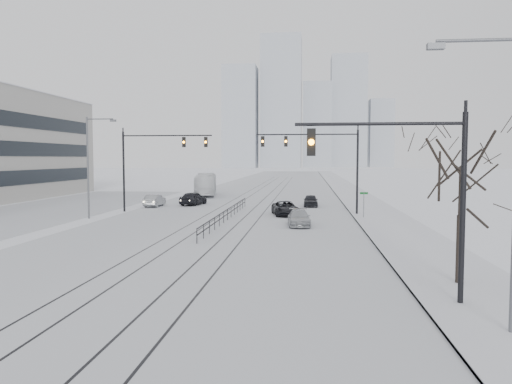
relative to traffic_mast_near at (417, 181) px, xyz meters
The scene contains 21 objects.
ground 13.16m from the traffic_mast_near, 150.93° to the right, with size 500.00×500.00×0.00m, color white.
road 55.26m from the traffic_mast_near, 101.30° to the left, with size 22.00×260.00×0.02m, color silver.
sidewalk_east 54.26m from the traffic_mast_near, 87.13° to the left, with size 5.00×260.00×0.16m, color silver.
curb 54.19m from the traffic_mast_near, 89.72° to the left, with size 0.10×260.00×0.12m, color gray.
parking_strip 42.54m from the traffic_mast_near, 136.71° to the left, with size 14.00×60.00×0.03m, color silver.
tram_rails 35.96m from the traffic_mast_near, 107.60° to the left, with size 5.30×180.00×0.01m.
skyline 268.96m from the traffic_mast_near, 91.23° to the left, with size 96.00×48.00×72.00m.
traffic_mast_near is the anchor object (origin of this frame).
traffic_mast_ne 29.14m from the traffic_mast_near, 95.19° to the left, with size 9.60×0.37×8.00m.
traffic_mast_nw 35.69m from the traffic_mast_near, 122.77° to the left, with size 9.10×0.37×8.00m.
street_light_east 3.61m from the traffic_mast_near, 57.45° to the right, with size 2.73×0.25×9.00m.
street_light_west 33.24m from the traffic_mast_near, 133.76° to the left, with size 2.73×0.25×9.00m.
bare_tree 3.85m from the traffic_mast_near, 51.24° to the left, with size 4.40×4.40×6.10m.
median_fence 26.62m from the traffic_mast_near, 114.20° to the left, with size 0.06×24.00×1.00m.
street_sign 26.19m from the traffic_mast_near, 87.77° to the left, with size 0.70×0.06×2.40m.
sedan_sb_inner 41.30m from the traffic_mast_near, 114.32° to the left, with size 1.81×4.49×1.53m, color black.
sedan_sb_outer 41.08m from the traffic_mast_near, 120.55° to the left, with size 1.41×4.05×1.34m, color #939699.
sedan_nb_front 29.06m from the traffic_mast_near, 101.97° to the left, with size 2.18×4.73×1.32m, color black.
sedan_nb_right 21.88m from the traffic_mast_near, 102.28° to the left, with size 1.74×4.28×1.24m, color #A5A9AD.
sedan_nb_far 37.46m from the traffic_mast_near, 95.49° to the left, with size 1.54×3.82×1.30m, color black.
box_truck 55.15m from the traffic_mast_near, 109.57° to the left, with size 2.64×11.30×3.15m, color white.
Camera 1 is at (6.88, -12.37, 5.37)m, focal length 35.00 mm.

